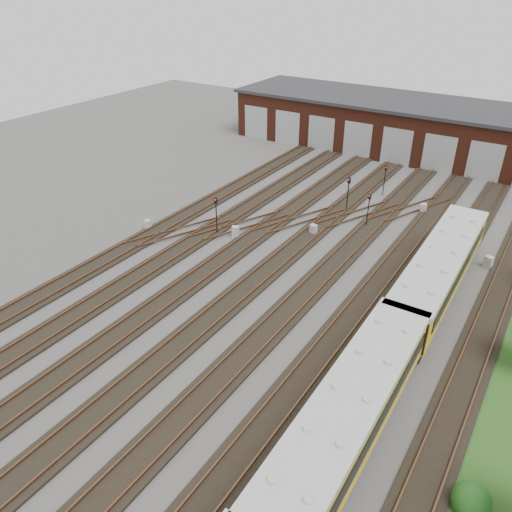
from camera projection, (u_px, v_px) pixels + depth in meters
The scene contains 14 objects.
ground at pixel (257, 309), 35.09m from camera, with size 120.00×120.00×0.00m, color #454340.
track_network at pixel (260, 303), 35.55m from camera, with size 30.40×70.00×0.33m.
maintenance_shed at pixel (429, 129), 62.55m from camera, with size 51.00×12.50×6.35m.
metro_train at pixel (348, 419), 23.86m from camera, with size 3.16×48.66×3.44m.
signal_mast_0 at pixel (216, 211), 43.83m from camera, with size 0.30×0.28×3.54m.
signal_mast_1 at pixel (369, 206), 45.21m from camera, with size 0.27×0.25×3.24m.
signal_mast_2 at pixel (385, 177), 51.69m from camera, with size 0.27×0.26×3.19m.
signal_mast_3 at pixel (348, 190), 47.93m from camera, with size 0.32×0.31×3.55m.
relay_cabinet_0 at pixel (148, 225), 45.45m from camera, with size 0.57×0.47×0.95m, color #AEB1B3.
relay_cabinet_1 at pixel (313, 230), 44.65m from camera, with size 0.57×0.47×0.95m, color #AEB1B3.
relay_cabinet_2 at pixel (236, 232), 44.21m from camera, with size 0.62×0.51×1.03m, color #AEB1B3.
relay_cabinet_3 at pixel (423, 208), 48.62m from camera, with size 0.56×0.46×0.93m, color #AEB1B3.
relay_cabinet_4 at pixel (488, 262), 39.68m from camera, with size 0.60×0.50×1.01m, color #AEB1B3.
bush_0 at pixel (473, 497), 21.68m from camera, with size 1.72×1.72×1.72m, color #144815.
Camera 1 is at (15.37, -23.99, 20.82)m, focal length 35.00 mm.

